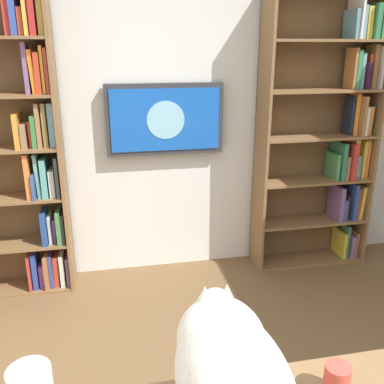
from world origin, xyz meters
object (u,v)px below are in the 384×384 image
object	(u,v)px
bookshelf_left	(330,135)
coffee_mug	(337,380)
cat	(229,370)
bookshelf_right	(20,151)
wall_mounted_tv	(165,119)

from	to	relation	value
bookshelf_left	coffee_mug	size ratio (longest dim) A/B	22.60
cat	coffee_mug	xyz separation A→B (m)	(-0.35, -0.03, -0.12)
bookshelf_right	cat	distance (m)	2.36
bookshelf_right	coffee_mug	xyz separation A→B (m)	(-1.25, 2.16, -0.27)
bookshelf_left	coffee_mug	distance (m)	2.44
bookshelf_left	bookshelf_right	world-z (taller)	bookshelf_right
bookshelf_left	wall_mounted_tv	xyz separation A→B (m)	(1.31, -0.08, 0.16)
cat	coffee_mug	size ratio (longest dim) A/B	7.35
coffee_mug	wall_mounted_tv	bearing A→B (deg)	-84.77
bookshelf_left	bookshelf_right	xyz separation A→B (m)	(2.36, 0.00, -0.02)
bookshelf_right	coffee_mug	size ratio (longest dim) A/B	22.74
bookshelf_left	cat	distance (m)	2.63
bookshelf_right	cat	xyz separation A→B (m)	(-0.90, 2.18, -0.15)
bookshelf_left	cat	world-z (taller)	bookshelf_left
bookshelf_left	bookshelf_right	size ratio (longest dim) A/B	0.99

